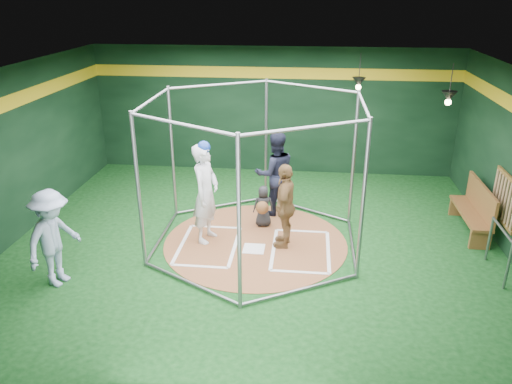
# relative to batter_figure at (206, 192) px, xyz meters

# --- Properties ---
(room_shell) EXTENTS (10.10, 9.10, 3.53)m
(room_shell) POSITION_rel_batter_figure_xyz_m (1.02, -0.02, 0.68)
(room_shell) COLOR #0B3410
(room_shell) RESTS_ON ground
(clay_disc) EXTENTS (3.80, 3.80, 0.01)m
(clay_disc) POSITION_rel_batter_figure_xyz_m (1.02, -0.03, -1.07)
(clay_disc) COLOR brown
(clay_disc) RESTS_ON ground
(home_plate) EXTENTS (0.43, 0.43, 0.01)m
(home_plate) POSITION_rel_batter_figure_xyz_m (1.02, -0.33, -1.05)
(home_plate) COLOR white
(home_plate) RESTS_ON clay_disc
(batter_box_left) EXTENTS (1.17, 1.77, 0.01)m
(batter_box_left) POSITION_rel_batter_figure_xyz_m (0.07, -0.28, -1.06)
(batter_box_left) COLOR white
(batter_box_left) RESTS_ON clay_disc
(batter_box_right) EXTENTS (1.17, 1.77, 0.01)m
(batter_box_right) POSITION_rel_batter_figure_xyz_m (1.97, -0.28, -1.06)
(batter_box_right) COLOR white
(batter_box_right) RESTS_ON clay_disc
(batting_cage) EXTENTS (4.05, 4.67, 3.00)m
(batting_cage) POSITION_rel_batter_figure_xyz_m (1.02, -0.03, 0.43)
(batting_cage) COLOR gray
(batting_cage) RESTS_ON ground
(bat_rack) EXTENTS (0.07, 1.25, 0.98)m
(bat_rack) POSITION_rel_batter_figure_xyz_m (5.95, 0.37, -0.02)
(bat_rack) COLOR brown
(bat_rack) RESTS_ON room_shell
(pendant_lamp_near) EXTENTS (0.34, 0.34, 0.90)m
(pendant_lamp_near) POSITION_rel_batter_figure_xyz_m (3.22, 3.57, 1.67)
(pendant_lamp_near) COLOR black
(pendant_lamp_near) RESTS_ON room_shell
(pendant_lamp_far) EXTENTS (0.34, 0.34, 0.90)m
(pendant_lamp_far) POSITION_rel_batter_figure_xyz_m (5.02, 1.97, 1.67)
(pendant_lamp_far) COLOR black
(pendant_lamp_far) RESTS_ON room_shell
(batter_figure) EXTENTS (0.66, 0.85, 2.15)m
(batter_figure) POSITION_rel_batter_figure_xyz_m (0.00, 0.00, 0.00)
(batter_figure) COLOR silver
(batter_figure) RESTS_ON clay_disc
(visitor_leopard) EXTENTS (0.53, 1.07, 1.75)m
(visitor_leopard) POSITION_rel_batter_figure_xyz_m (1.63, -0.06, -0.18)
(visitor_leopard) COLOR #A37946
(visitor_leopard) RESTS_ON clay_disc
(catcher_figure) EXTENTS (0.50, 0.58, 0.93)m
(catcher_figure) POSITION_rel_batter_figure_xyz_m (1.11, 0.75, -0.58)
(catcher_figure) COLOR black
(catcher_figure) RESTS_ON clay_disc
(umpire) EXTENTS (1.14, 1.02, 1.95)m
(umpire) POSITION_rel_batter_figure_xyz_m (1.31, 1.49, -0.09)
(umpire) COLOR black
(umpire) RESTS_ON clay_disc
(bystander_blue) EXTENTS (0.96, 1.30, 1.79)m
(bystander_blue) POSITION_rel_batter_figure_xyz_m (-2.31, -1.92, -0.18)
(bystander_blue) COLOR #98AAC9
(bystander_blue) RESTS_ON ground
(dugout_bench) EXTENTS (0.43, 1.84, 1.08)m
(dugout_bench) POSITION_rel_batter_figure_xyz_m (5.66, 1.02, -0.52)
(dugout_bench) COLOR brown
(dugout_bench) RESTS_ON ground
(steel_railing) EXTENTS (0.05, 1.07, 0.92)m
(steel_railing) POSITION_rel_batter_figure_xyz_m (5.57, -0.75, -0.46)
(steel_railing) COLOR gray
(steel_railing) RESTS_ON ground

